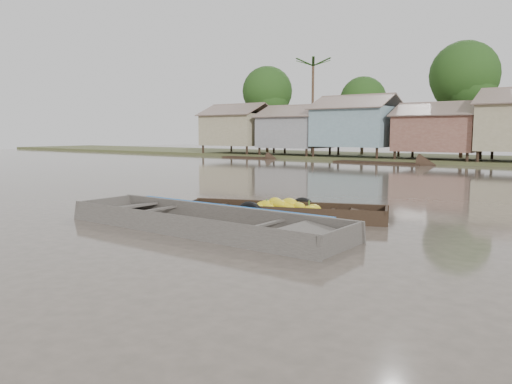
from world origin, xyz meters
The scene contains 3 objects.
ground centered at (0.00, 0.00, 0.00)m, with size 120.00×120.00×0.00m, color #4C443A.
banana_boat centered at (0.18, 1.86, 0.15)m, with size 5.52×3.13×0.76m.
viewer_boat centered at (-0.41, -0.58, 0.06)m, with size 7.46×2.03×0.60m.
Camera 1 is at (7.42, -9.17, 2.28)m, focal length 35.00 mm.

